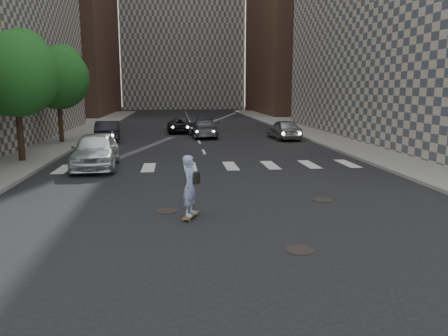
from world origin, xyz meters
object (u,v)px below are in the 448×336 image
object	(u,v)px
tree_b	(17,71)
traffic_car_c	(180,125)
traffic_car_d	(284,129)
skateboarder	(190,186)
tree_c	(59,75)
traffic_car_a	(108,131)
traffic_car_e	(205,122)
traffic_car_b	(203,128)
silver_sedan	(96,150)

from	to	relation	value
tree_b	traffic_car_c	world-z (taller)	tree_b
traffic_car_d	tree_b	bearing A→B (deg)	26.02
skateboarder	traffic_car_c	distance (m)	25.60
tree_b	tree_c	bearing A→B (deg)	90.00
traffic_car_a	traffic_car_e	bearing A→B (deg)	-137.69
traffic_car_e	tree_c	bearing A→B (deg)	45.09
traffic_car_a	tree_b	bearing A→B (deg)	66.45
tree_b	traffic_car_b	bearing A→B (deg)	47.50
traffic_car_b	traffic_car_d	bearing A→B (deg)	157.34
tree_b	traffic_car_a	distance (m)	10.12
tree_c	traffic_car_b	distance (m)	11.09
tree_b	silver_sedan	bearing A→B (deg)	-26.24
skateboarder	traffic_car_d	xyz separation A→B (m)	(7.71, 19.60, -0.24)
skateboarder	traffic_car_d	bearing A→B (deg)	90.27
skateboarder	silver_sedan	bearing A→B (deg)	137.43
traffic_car_b	traffic_car_c	distance (m)	4.38
traffic_car_b	traffic_car_c	bearing A→B (deg)	-69.98
skateboarder	tree_b	bearing A→B (deg)	149.05
traffic_car_d	tree_c	bearing A→B (deg)	-0.02
tree_b	traffic_car_b	distance (m)	15.26
tree_b	silver_sedan	world-z (taller)	tree_b
tree_c	traffic_car_e	size ratio (longest dim) A/B	1.51
traffic_car_a	traffic_car_c	distance (m)	7.95
traffic_car_b	skateboarder	bearing A→B (deg)	81.26
traffic_car_b	traffic_car_c	xyz separation A→B (m)	(-1.79, 4.00, -0.06)
skateboarder	traffic_car_e	xyz separation A→B (m)	(2.31, 27.80, -0.27)
tree_c	traffic_car_e	world-z (taller)	tree_c
traffic_car_c	traffic_car_d	size ratio (longest dim) A/B	1.04
tree_c	traffic_car_c	bearing A→B (deg)	40.04
silver_sedan	traffic_car_b	distance (m)	14.15
traffic_car_d	skateboarder	bearing A→B (deg)	65.39
traffic_car_b	traffic_car_d	xyz separation A→B (m)	(5.94, -2.00, 0.05)
traffic_car_a	skateboarder	bearing A→B (deg)	99.81
traffic_car_a	tree_c	bearing A→B (deg)	11.17
skateboarder	traffic_car_b	bearing A→B (deg)	107.05
tree_b	skateboarder	xyz separation A→B (m)	(8.18, -10.74, -3.66)
tree_c	traffic_car_a	xyz separation A→B (m)	(2.95, 0.86, -3.90)
tree_b	tree_c	size ratio (longest dim) A/B	1.00
silver_sedan	traffic_car_e	size ratio (longest dim) A/B	1.15
tree_c	traffic_car_a	bearing A→B (deg)	16.29
tree_c	traffic_car_d	xyz separation A→B (m)	(15.89, 0.86, -3.90)
tree_c	traffic_car_c	xyz separation A→B (m)	(8.17, 6.86, -4.01)
tree_b	traffic_car_e	bearing A→B (deg)	58.43
traffic_car_a	traffic_car_b	xyz separation A→B (m)	(7.00, 2.00, -0.06)
tree_c	traffic_car_c	size ratio (longest dim) A/B	1.45
tree_c	traffic_car_d	bearing A→B (deg)	3.11
skateboarder	traffic_car_b	world-z (taller)	skateboarder
traffic_car_c	traffic_car_e	bearing A→B (deg)	-138.86
traffic_car_a	traffic_car_d	size ratio (longest dim) A/B	1.04
traffic_car_b	traffic_car_c	size ratio (longest dim) A/B	1.04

